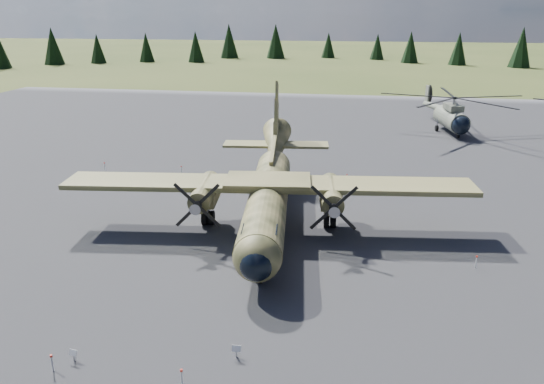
# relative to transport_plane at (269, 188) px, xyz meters

# --- Properties ---
(ground) EXTENTS (500.00, 500.00, 0.00)m
(ground) POSITION_rel_transport_plane_xyz_m (-2.54, -5.15, -2.77)
(ground) COLOR brown
(ground) RESTS_ON ground
(apron) EXTENTS (120.00, 120.00, 0.04)m
(apron) POSITION_rel_transport_plane_xyz_m (-2.54, 4.85, -2.77)
(apron) COLOR #58595D
(apron) RESTS_ON ground
(transport_plane) EXTENTS (29.36, 26.54, 9.66)m
(transport_plane) POSITION_rel_transport_plane_xyz_m (0.00, 0.00, 0.00)
(transport_plane) COLOR #383A1F
(transport_plane) RESTS_ON ground
(helicopter_near) EXTENTS (21.88, 23.64, 4.79)m
(helicopter_near) POSITION_rel_transport_plane_xyz_m (17.98, 34.27, 0.62)
(helicopter_near) COLOR slate
(helicopter_near) RESTS_ON ground
(info_placard_left) EXTENTS (0.42, 0.23, 0.63)m
(info_placard_left) POSITION_rel_transport_plane_xyz_m (-5.97, -17.87, -2.36)
(info_placard_left) COLOR gray
(info_placard_left) RESTS_ON ground
(info_placard_right) EXTENTS (0.43, 0.20, 0.66)m
(info_placard_right) POSITION_rel_transport_plane_xyz_m (1.30, -16.37, -2.33)
(info_placard_right) COLOR gray
(info_placard_right) RESTS_ON ground
(barrier_fence) EXTENTS (33.12, 29.62, 0.85)m
(barrier_fence) POSITION_rel_transport_plane_xyz_m (-3.01, -5.22, -2.27)
(barrier_fence) COLOR silver
(barrier_fence) RESTS_ON ground
(treeline) EXTENTS (305.58, 306.23, 10.97)m
(treeline) POSITION_rel_transport_plane_xyz_m (-12.53, 2.74, 1.90)
(treeline) COLOR black
(treeline) RESTS_ON ground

